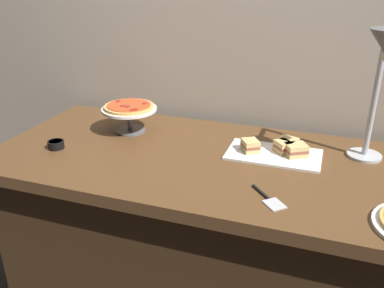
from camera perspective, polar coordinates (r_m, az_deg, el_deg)
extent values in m
cube|color=#B7A893|center=(2.04, 7.57, 15.16)|extent=(4.40, 0.04, 2.40)
cube|color=brown|center=(1.71, 3.18, -2.75)|extent=(1.90, 0.84, 0.05)
cube|color=#3C2715|center=(1.91, 2.92, -13.02)|extent=(1.75, 0.74, 0.71)
cylinder|color=#B7BABF|center=(1.85, 22.88, -1.46)|extent=(0.14, 0.14, 0.01)
cylinder|color=#B7BABF|center=(1.76, 24.26, 6.55)|extent=(0.02, 0.02, 0.53)
cylinder|color=#595B60|center=(1.98, -8.65, 3.21)|extent=(0.02, 0.02, 0.11)
cylinder|color=#595B60|center=(1.99, -8.57, 1.88)|extent=(0.14, 0.14, 0.01)
cylinder|color=white|center=(1.96, -8.76, 4.84)|extent=(0.26, 0.26, 0.01)
cylinder|color=#DBA856|center=(1.95, -8.78, 5.17)|extent=(0.23, 0.23, 0.01)
cylinder|color=#B74723|center=(1.95, -8.80, 5.39)|extent=(0.21, 0.21, 0.00)
cylinder|color=maroon|center=(1.95, -6.57, 5.65)|extent=(0.02, 0.02, 0.00)
cylinder|color=maroon|center=(1.87, -8.33, 4.72)|extent=(0.02, 0.02, 0.00)
cylinder|color=maroon|center=(1.88, -7.81, 4.83)|extent=(0.02, 0.02, 0.00)
cylinder|color=maroon|center=(1.93, -9.62, 5.27)|extent=(0.02, 0.02, 0.00)
cylinder|color=maroon|center=(1.92, -8.99, 5.19)|extent=(0.02, 0.02, 0.00)
cylinder|color=maroon|center=(2.01, -10.27, 5.91)|extent=(0.02, 0.02, 0.00)
cube|color=white|center=(1.75, 11.34, -1.45)|extent=(0.39, 0.22, 0.01)
cube|color=tan|center=(1.75, 14.27, -1.28)|extent=(0.11, 0.10, 0.02)
cube|color=brown|center=(1.74, 14.32, -0.80)|extent=(0.11, 0.10, 0.01)
cube|color=tan|center=(1.73, 14.37, -0.32)|extent=(0.11, 0.10, 0.02)
cube|color=tan|center=(1.75, 8.11, -0.71)|extent=(0.09, 0.10, 0.02)
cube|color=brown|center=(1.74, 8.14, -0.23)|extent=(0.09, 0.10, 0.01)
cube|color=tan|center=(1.74, 8.17, 0.26)|extent=(0.09, 0.10, 0.02)
cube|color=tan|center=(1.76, 12.54, -0.85)|extent=(0.09, 0.09, 0.02)
cube|color=brown|center=(1.76, 12.58, -0.38)|extent=(0.09, 0.09, 0.01)
cube|color=tan|center=(1.75, 12.63, 0.10)|extent=(0.09, 0.09, 0.02)
cube|color=tan|center=(1.80, 13.19, -0.40)|extent=(0.09, 0.09, 0.02)
cube|color=brown|center=(1.79, 13.23, 0.06)|extent=(0.09, 0.09, 0.01)
cube|color=tan|center=(1.79, 13.28, 0.53)|extent=(0.09, 0.09, 0.02)
cylinder|color=black|center=(1.88, -18.46, -0.08)|extent=(0.07, 0.07, 0.03)
cylinder|color=#562D14|center=(1.87, -18.51, 0.32)|extent=(0.06, 0.06, 0.01)
cube|color=#B7BABF|center=(1.41, 11.42, -8.26)|extent=(0.09, 0.09, 0.00)
cylinder|color=black|center=(1.46, 9.57, -6.62)|extent=(0.08, 0.08, 0.01)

